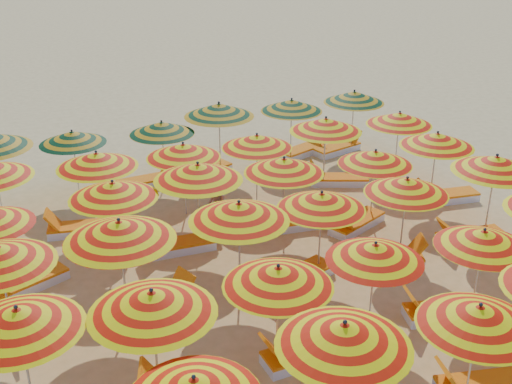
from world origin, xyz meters
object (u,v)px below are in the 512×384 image
umbrella_8 (278,276)px  lounger_4 (305,353)px  lounger_10 (388,259)px  lounger_13 (177,246)px  umbrella_7 (152,302)px  umbrella_17 (496,164)px  umbrella_6 (18,319)px  umbrella_22 (375,158)px  lounger_23 (338,148)px  beachgoer_b (216,205)px  umbrella_2 (344,335)px  umbrella_32 (162,128)px  lounger_18 (81,228)px  umbrella_28 (326,125)px  lounger_20 (148,181)px  lounger_16 (446,196)px  umbrella_20 (198,172)px  umbrella_25 (97,160)px  lounger_14 (302,221)px  lounger_15 (356,223)px  umbrella_16 (407,186)px  lounger_9 (298,277)px  lounger_5 (444,312)px  umbrella_21 (284,166)px  umbrella_29 (399,119)px  umbrella_27 (257,141)px  umbrella_34 (292,105)px  lounger_22 (303,150)px  umbrella_10 (483,239)px  umbrella_9 (375,252)px  umbrella_26 (183,151)px  lounger_19 (337,179)px  umbrella_3 (479,316)px  umbrella_15 (321,201)px  umbrella_33 (219,110)px  lounger_8 (157,307)px  umbrella_19 (113,190)px  lounger_12 (26,283)px  umbrella_13 (119,231)px  lounger_21 (204,171)px  umbrella_23 (437,140)px  umbrella_35 (354,97)px

umbrella_8 → lounger_4: umbrella_8 is taller
lounger_10 → lounger_13: size_ratio=1.04×
umbrella_7 → umbrella_17: umbrella_17 is taller
umbrella_6 → umbrella_22: size_ratio=1.02×
lounger_23 → beachgoer_b: (-5.60, -3.66, 0.49)m
umbrella_2 → umbrella_32: bearing=89.8°
lounger_18 → umbrella_6: bearing=86.4°
umbrella_28 → lounger_23: size_ratio=1.33×
lounger_10 → lounger_20: size_ratio=1.03×
lounger_4 → lounger_16: bearing=-148.3°
umbrella_20 → umbrella_25: size_ratio=1.24×
lounger_14 → umbrella_8: bearing=-114.3°
umbrella_25 → lounger_15: 6.76m
umbrella_16 → lounger_9: umbrella_16 is taller
umbrella_16 → beachgoer_b: 4.84m
lounger_5 → lounger_16: size_ratio=1.01×
umbrella_21 → umbrella_29: bearing=24.2°
umbrella_27 → umbrella_34: (2.26, 2.61, 0.04)m
lounger_22 → beachgoer_b: 5.93m
lounger_10 → umbrella_10: bearing=-57.7°
umbrella_2 → umbrella_9: 2.92m
umbrella_26 → umbrella_8: bearing=-92.0°
lounger_16 → lounger_19: size_ratio=0.98×
umbrella_3 → umbrella_6: umbrella_6 is taller
umbrella_15 → lounger_19: 5.46m
umbrella_9 → umbrella_32: bearing=102.4°
umbrella_2 → umbrella_33: umbrella_33 is taller
umbrella_10 → umbrella_21: bearing=114.0°
lounger_4 → lounger_8: 3.29m
umbrella_19 → lounger_23: (8.29, 4.53, -1.72)m
lounger_5 → lounger_12: size_ratio=1.00×
umbrella_9 → umbrella_10: (2.21, -0.37, 0.02)m
lounger_19 → umbrella_26: bearing=24.9°
umbrella_28 → lounger_19: size_ratio=1.34×
umbrella_7 → umbrella_33: size_ratio=0.79×
umbrella_34 → beachgoer_b: 5.43m
umbrella_6 → umbrella_26: 7.71m
lounger_4 → lounger_15: same height
umbrella_8 → lounger_14: bearing=59.3°
umbrella_13 → umbrella_32: umbrella_13 is taller
umbrella_9 → lounger_16: (5.18, 4.34, -1.59)m
umbrella_22 → umbrella_2: bearing=-125.3°
lounger_23 → umbrella_15: bearing=-137.1°
umbrella_2 → lounger_13: (-0.73, 6.65, -1.77)m
umbrella_28 → lounger_8: 7.78m
lounger_4 → lounger_21: size_ratio=0.96×
lounger_19 → umbrella_7: bearing=66.0°
lounger_23 → umbrella_23: bearing=-99.4°
umbrella_17 → umbrella_35: 6.68m
umbrella_27 → lounger_10: (1.51, -4.34, -1.65)m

